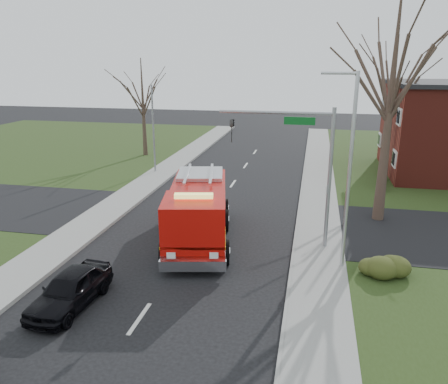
# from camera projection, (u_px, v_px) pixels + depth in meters

# --- Properties ---
(ground) EXTENTS (120.00, 120.00, 0.00)m
(ground) POSITION_uv_depth(u_px,v_px,m) (187.00, 250.00, 21.08)
(ground) COLOR black
(ground) RESTS_ON ground
(sidewalk_right) EXTENTS (2.40, 80.00, 0.15)m
(sidewalk_right) POSITION_uv_depth(u_px,v_px,m) (318.00, 260.00, 19.85)
(sidewalk_right) COLOR gray
(sidewalk_right) RESTS_ON ground
(sidewalk_left) EXTENTS (2.40, 80.00, 0.15)m
(sidewalk_left) POSITION_uv_depth(u_px,v_px,m) (70.00, 238.00, 22.26)
(sidewalk_left) COLOR gray
(sidewalk_left) RESTS_ON ground
(health_center_sign) EXTENTS (0.12, 2.00, 1.40)m
(health_center_sign) POSITION_uv_depth(u_px,v_px,m) (382.00, 178.00, 30.50)
(health_center_sign) COLOR #4B1511
(health_center_sign) RESTS_ON ground
(hedge_corner) EXTENTS (2.80, 2.00, 0.90)m
(hedge_corner) POSITION_uv_depth(u_px,v_px,m) (387.00, 265.00, 18.22)
(hedge_corner) COLOR #333C15
(hedge_corner) RESTS_ON lawn_right
(bare_tree_near) EXTENTS (6.00, 6.00, 12.00)m
(bare_tree_near) POSITION_uv_depth(u_px,v_px,m) (392.00, 88.00, 22.71)
(bare_tree_near) COLOR #362720
(bare_tree_near) RESTS_ON ground
(bare_tree_far) EXTENTS (5.25, 5.25, 10.50)m
(bare_tree_far) POSITION_uv_depth(u_px,v_px,m) (393.00, 94.00, 31.12)
(bare_tree_far) COLOR #362720
(bare_tree_far) RESTS_ON ground
(bare_tree_left) EXTENTS (4.50, 4.50, 9.00)m
(bare_tree_left) POSITION_uv_depth(u_px,v_px,m) (143.00, 97.00, 40.16)
(bare_tree_left) COLOR #362720
(bare_tree_left) RESTS_ON ground
(traffic_signal_mast) EXTENTS (5.29, 0.18, 6.80)m
(traffic_signal_mast) POSITION_uv_depth(u_px,v_px,m) (303.00, 152.00, 20.11)
(traffic_signal_mast) COLOR gray
(traffic_signal_mast) RESTS_ON ground
(streetlight_pole) EXTENTS (1.48, 0.16, 8.40)m
(streetlight_pole) POSITION_uv_depth(u_px,v_px,m) (348.00, 168.00, 17.90)
(streetlight_pole) COLOR #B7BABF
(streetlight_pole) RESTS_ON ground
(utility_pole_far) EXTENTS (0.14, 0.14, 7.00)m
(utility_pole_far) POSITION_uv_depth(u_px,v_px,m) (153.00, 130.00, 34.51)
(utility_pole_far) COLOR gray
(utility_pole_far) RESTS_ON ground
(fire_engine) EXTENTS (4.45, 8.53, 3.28)m
(fire_engine) POSITION_uv_depth(u_px,v_px,m) (198.00, 213.00, 21.72)
(fire_engine) COLOR #BD0E08
(fire_engine) RESTS_ON ground
(parked_car_maroon) EXTENTS (1.88, 4.11, 1.37)m
(parked_car_maroon) POSITION_uv_depth(u_px,v_px,m) (70.00, 289.00, 16.08)
(parked_car_maroon) COLOR black
(parked_car_maroon) RESTS_ON ground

